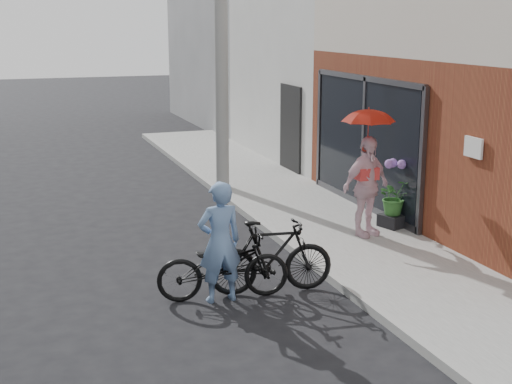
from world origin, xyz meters
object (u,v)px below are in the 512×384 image
bike_left (223,266)px  bike_right (271,257)px  officer (220,242)px  planter (393,220)px  utility_pole (221,27)px  kimono_woman (366,187)px

bike_left → bike_right: bike_right is taller
bike_left → officer: bearing=144.4°
bike_right → planter: bike_right is taller
officer → planter: 4.27m
officer → bike_left: (0.06, 0.06, -0.35)m
bike_right → utility_pole: bearing=-2.9°
officer → bike_left: size_ratio=0.92×
utility_pole → bike_left: bearing=-107.2°
bike_left → utility_pole: bearing=-8.3°
utility_pole → kimono_woman: utility_pole is taller
officer → kimono_woman: (3.03, 1.65, 0.15)m
bike_left → kimono_woman: size_ratio=1.05×
utility_pole → officer: utility_pole is taller
bike_left → planter: (3.69, 1.88, -0.23)m
officer → bike_left: officer is taller
bike_left → planter: size_ratio=4.30×
bike_left → bike_right: bearing=-82.3°
bike_left → kimono_woman: 3.40m
utility_pole → planter: bearing=-64.2°
officer → kimono_woman: kimono_woman is taller
bike_right → kimono_woman: (2.29, 1.60, 0.44)m
bike_right → planter: 3.58m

